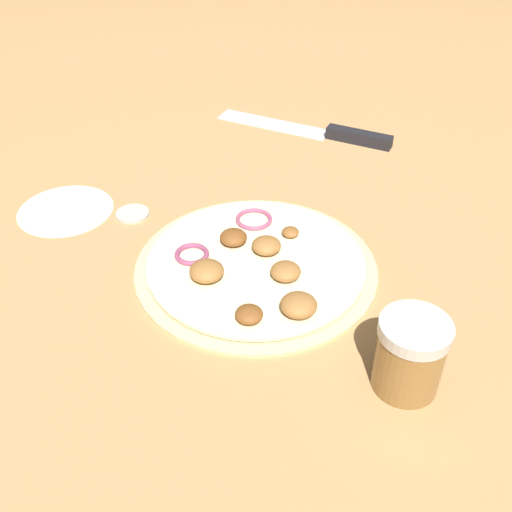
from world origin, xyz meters
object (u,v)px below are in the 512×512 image
at_px(spice_jar, 410,355).
at_px(knife, 329,133).
at_px(pizza, 256,265).
at_px(loose_cap, 132,212).

bearing_deg(spice_jar, knife, 104.91).
bearing_deg(spice_jar, pizza, 141.94).
bearing_deg(spice_jar, loose_cap, 149.22).
bearing_deg(pizza, spice_jar, -38.06).
bearing_deg(knife, pizza, 96.45).
xyz_separation_m(pizza, knife, (0.04, 0.35, -0.00)).
xyz_separation_m(pizza, loose_cap, (-0.18, 0.07, -0.00)).
distance_m(knife, spice_jar, 0.50).
distance_m(spice_jar, loose_cap, 0.40).
distance_m(pizza, knife, 0.35).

